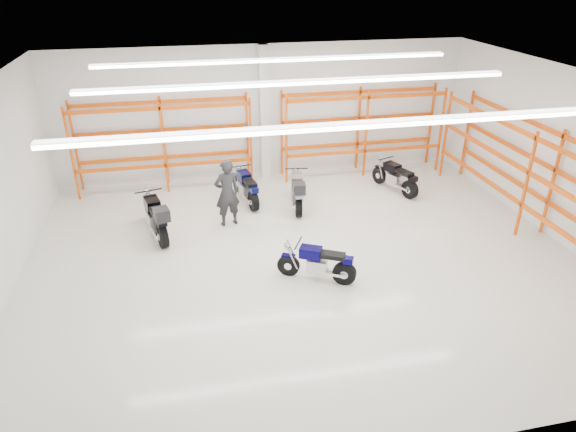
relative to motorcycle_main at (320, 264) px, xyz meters
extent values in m
plane|color=beige|center=(-0.12, 1.04, -0.44)|extent=(14.00, 14.00, 0.00)
cube|color=white|center=(-0.12, 7.04, 1.81)|extent=(14.00, 0.02, 4.50)
cube|color=white|center=(-0.12, -4.96, 1.81)|extent=(14.00, 0.02, 4.50)
cube|color=white|center=(6.88, 1.04, 1.81)|extent=(0.02, 12.00, 4.50)
cube|color=white|center=(-0.12, 1.04, 4.06)|extent=(14.00, 12.00, 0.02)
cube|color=white|center=(-0.12, -1.96, 3.96)|extent=(10.00, 0.22, 0.10)
cube|color=white|center=(-0.12, 1.54, 3.96)|extent=(10.00, 0.22, 0.10)
cube|color=white|center=(-0.12, 4.54, 3.96)|extent=(10.00, 0.22, 0.10)
cylinder|color=black|center=(-0.68, 0.37, -0.17)|extent=(0.54, 0.35, 0.55)
cylinder|color=black|center=(0.52, -0.27, -0.16)|extent=(0.58, 0.41, 0.57)
cylinder|color=silver|center=(-0.68, 0.37, -0.17)|extent=(0.22, 0.20, 0.18)
cylinder|color=silver|center=(0.52, -0.27, -0.16)|extent=(0.26, 0.26, 0.20)
cube|color=#060336|center=(-0.68, 0.37, 0.10)|extent=(0.35, 0.27, 0.05)
cube|color=#B7B7BC|center=(-0.06, 0.03, -0.06)|extent=(0.57, 0.51, 0.35)
cube|color=#A5A5AA|center=(0.25, -0.13, -0.15)|extent=(0.62, 0.40, 0.07)
cube|color=#060336|center=(-0.20, 0.11, 0.29)|extent=(0.60, 0.51, 0.26)
cube|color=black|center=(0.25, -0.13, 0.29)|extent=(0.66, 0.52, 0.11)
cube|color=#060336|center=(0.59, -0.31, 0.21)|extent=(0.30, 0.29, 0.15)
cylinder|color=black|center=(-0.48, 0.26, 0.49)|extent=(0.33, 0.58, 0.03)
sphere|color=silver|center=(-0.72, 0.38, 0.34)|extent=(0.17, 0.17, 0.17)
cylinder|color=silver|center=(0.21, -0.28, -0.15)|extent=(0.64, 0.39, 0.08)
cylinder|color=black|center=(-4.06, 4.00, -0.12)|extent=(0.28, 0.66, 0.65)
cylinder|color=black|center=(-3.67, 2.42, -0.11)|extent=(0.35, 0.70, 0.67)
cylinder|color=silver|center=(-4.06, 4.00, -0.12)|extent=(0.20, 0.25, 0.22)
cylinder|color=silver|center=(-3.67, 2.42, -0.11)|extent=(0.27, 0.28, 0.24)
cube|color=black|center=(-4.06, 4.00, 0.20)|extent=(0.25, 0.42, 0.06)
cube|color=#B7B7BC|center=(-3.86, 3.18, 0.01)|extent=(0.51, 0.64, 0.41)
cube|color=#A5A5AA|center=(-3.76, 2.78, -0.10)|extent=(0.31, 0.77, 0.09)
cube|color=black|center=(-3.90, 3.37, 0.42)|extent=(0.50, 0.68, 0.30)
cube|color=black|center=(-3.76, 2.78, 0.42)|extent=(0.49, 0.77, 0.13)
cube|color=black|center=(-3.65, 2.34, 0.33)|extent=(0.30, 0.33, 0.17)
cylinder|color=black|center=(-3.99, 3.72, 0.66)|extent=(0.74, 0.22, 0.04)
sphere|color=silver|center=(-4.07, 4.04, 0.49)|extent=(0.21, 0.21, 0.21)
cylinder|color=silver|center=(-3.92, 2.69, -0.10)|extent=(0.29, 0.81, 0.10)
cube|color=black|center=(-3.62, 2.21, 0.62)|extent=(0.46, 0.49, 0.32)
cylinder|color=black|center=(-1.23, 5.60, -0.15)|extent=(0.22, 0.61, 0.60)
cylinder|color=black|center=(-0.97, 4.14, -0.14)|extent=(0.28, 0.64, 0.62)
cylinder|color=silver|center=(-1.23, 5.60, -0.15)|extent=(0.17, 0.22, 0.20)
cylinder|color=silver|center=(-0.97, 4.14, -0.14)|extent=(0.23, 0.25, 0.22)
cube|color=#060B40|center=(-1.23, 5.60, 0.15)|extent=(0.21, 0.38, 0.06)
cube|color=#B7B7BC|center=(-1.09, 4.84, -0.03)|extent=(0.44, 0.57, 0.38)
cube|color=#A5A5AA|center=(-1.02, 4.47, -0.13)|extent=(0.24, 0.71, 0.08)
cube|color=#060B40|center=(-1.12, 5.02, 0.35)|extent=(0.43, 0.61, 0.28)
cube|color=black|center=(-1.02, 4.47, 0.35)|extent=(0.41, 0.70, 0.12)
cube|color=#060B40|center=(-0.95, 4.06, 0.27)|extent=(0.26, 0.29, 0.16)
cylinder|color=black|center=(-1.18, 5.35, 0.57)|extent=(0.69, 0.16, 0.04)
sphere|color=silver|center=(-1.23, 5.64, 0.41)|extent=(0.19, 0.19, 0.19)
cylinder|color=silver|center=(-1.17, 4.40, -0.13)|extent=(0.22, 0.75, 0.09)
cylinder|color=black|center=(0.54, 4.96, -0.14)|extent=(0.22, 0.62, 0.61)
cylinder|color=black|center=(0.29, 3.46, -0.13)|extent=(0.28, 0.65, 0.63)
cylinder|color=silver|center=(0.54, 4.96, -0.14)|extent=(0.17, 0.22, 0.20)
cylinder|color=silver|center=(0.29, 3.46, -0.13)|extent=(0.24, 0.25, 0.22)
cube|color=gray|center=(0.54, 4.96, 0.17)|extent=(0.21, 0.39, 0.06)
cube|color=#B7B7BC|center=(0.41, 4.18, -0.02)|extent=(0.45, 0.58, 0.39)
cube|color=#A5A5AA|center=(0.35, 3.80, -0.12)|extent=(0.24, 0.72, 0.08)
cube|color=gray|center=(0.44, 4.36, 0.37)|extent=(0.43, 0.62, 0.28)
cube|color=black|center=(0.35, 3.80, 0.37)|extent=(0.41, 0.71, 0.12)
cube|color=gray|center=(0.28, 3.38, 0.29)|extent=(0.26, 0.30, 0.16)
cylinder|color=black|center=(0.49, 4.70, 0.59)|extent=(0.71, 0.15, 0.04)
sphere|color=silver|center=(0.54, 5.00, 0.43)|extent=(0.19, 0.19, 0.19)
cylinder|color=silver|center=(0.18, 3.78, -0.12)|extent=(0.21, 0.77, 0.09)
cube|color=black|center=(0.26, 3.26, 0.55)|extent=(0.40, 0.44, 0.30)
cylinder|color=black|center=(3.56, 5.35, -0.15)|extent=(0.32, 0.59, 0.58)
cylinder|color=black|center=(4.08, 3.98, -0.14)|extent=(0.38, 0.63, 0.60)
cylinder|color=silver|center=(3.56, 5.35, -0.15)|extent=(0.20, 0.23, 0.19)
cylinder|color=silver|center=(4.08, 3.98, -0.14)|extent=(0.26, 0.27, 0.21)
cube|color=black|center=(3.56, 5.35, 0.14)|extent=(0.26, 0.38, 0.06)
cube|color=#B7B7BC|center=(3.83, 4.64, -0.03)|extent=(0.51, 0.60, 0.37)
cube|color=#A5A5AA|center=(3.96, 4.29, -0.13)|extent=(0.35, 0.68, 0.08)
cube|color=black|center=(3.77, 4.80, 0.34)|extent=(0.50, 0.63, 0.27)
cube|color=black|center=(3.96, 4.29, 0.34)|extent=(0.50, 0.70, 0.12)
cube|color=black|center=(4.11, 3.91, 0.26)|extent=(0.29, 0.31, 0.16)
cylinder|color=black|center=(3.65, 5.11, 0.55)|extent=(0.65, 0.27, 0.04)
sphere|color=silver|center=(3.55, 5.39, 0.39)|extent=(0.19, 0.19, 0.19)
cylinder|color=silver|center=(3.83, 4.20, -0.13)|extent=(0.34, 0.71, 0.09)
imported|color=black|center=(-1.82, 3.38, 0.55)|extent=(0.81, 0.63, 1.98)
cube|color=white|center=(-0.12, 6.86, 1.81)|extent=(0.32, 0.32, 4.50)
cube|color=#D94F03|center=(-6.32, 6.92, 1.06)|extent=(0.07, 0.07, 3.00)
cube|color=#D94F03|center=(-6.32, 6.12, 1.06)|extent=(0.07, 0.07, 3.00)
cube|color=#D94F03|center=(-3.52, 6.92, 1.06)|extent=(0.07, 0.07, 3.00)
cube|color=#D94F03|center=(-3.52, 6.12, 1.06)|extent=(0.07, 0.07, 3.00)
cube|color=#D94F03|center=(-0.72, 6.92, 1.06)|extent=(0.07, 0.07, 3.00)
cube|color=#D94F03|center=(-0.72, 6.12, 1.06)|extent=(0.07, 0.07, 3.00)
cube|color=#D94F03|center=(-3.52, 6.92, 0.49)|extent=(5.60, 0.07, 0.12)
cube|color=#D94F03|center=(-3.52, 6.12, 0.49)|extent=(5.60, 0.07, 0.12)
cube|color=#D94F03|center=(-3.52, 6.92, 1.43)|extent=(5.60, 0.07, 0.12)
cube|color=#D94F03|center=(-3.52, 6.12, 1.43)|extent=(5.60, 0.07, 0.12)
cube|color=#D94F03|center=(-3.52, 6.92, 2.37)|extent=(5.60, 0.07, 0.12)
cube|color=#D94F03|center=(-3.52, 6.12, 2.37)|extent=(5.60, 0.07, 0.12)
cube|color=#D94F03|center=(0.48, 6.92, 1.06)|extent=(0.07, 0.07, 3.00)
cube|color=#D94F03|center=(0.48, 6.12, 1.06)|extent=(0.07, 0.07, 3.00)
cube|color=#D94F03|center=(3.28, 6.92, 1.06)|extent=(0.07, 0.07, 3.00)
cube|color=#D94F03|center=(3.28, 6.12, 1.06)|extent=(0.07, 0.07, 3.00)
cube|color=#D94F03|center=(6.08, 6.92, 1.06)|extent=(0.07, 0.07, 3.00)
cube|color=#D94F03|center=(6.08, 6.12, 1.06)|extent=(0.07, 0.07, 3.00)
cube|color=#D94F03|center=(3.28, 6.92, 0.49)|extent=(5.60, 0.07, 0.12)
cube|color=#D94F03|center=(3.28, 6.12, 0.49)|extent=(5.60, 0.07, 0.12)
cube|color=#D94F03|center=(3.28, 6.92, 1.43)|extent=(5.60, 0.07, 0.12)
cube|color=#D94F03|center=(3.28, 6.12, 1.43)|extent=(5.60, 0.07, 0.12)
cube|color=#D94F03|center=(3.28, 6.92, 2.37)|extent=(5.60, 0.07, 0.12)
cube|color=#D94F03|center=(3.28, 6.12, 2.37)|extent=(5.60, 0.07, 0.12)
cube|color=#D94F03|center=(6.76, 1.04, 1.06)|extent=(0.07, 0.07, 3.00)
cube|color=#D94F03|center=(5.96, 1.04, 1.06)|extent=(0.07, 0.07, 3.00)
cube|color=#D94F03|center=(6.76, 5.54, 1.06)|extent=(0.07, 0.07, 3.00)
cube|color=#D94F03|center=(5.96, 5.54, 1.06)|extent=(0.07, 0.07, 3.00)
cube|color=#D94F03|center=(6.76, 1.04, 0.49)|extent=(0.07, 9.00, 0.12)
cube|color=#D94F03|center=(5.96, 1.04, 0.49)|extent=(0.07, 9.00, 0.12)
cube|color=#D94F03|center=(6.76, 1.04, 1.43)|extent=(0.07, 9.00, 0.12)
cube|color=#D94F03|center=(5.96, 1.04, 1.43)|extent=(0.07, 9.00, 0.12)
cube|color=#D94F03|center=(6.76, 1.04, 2.37)|extent=(0.07, 9.00, 0.12)
cube|color=#D94F03|center=(5.96, 1.04, 2.37)|extent=(0.07, 9.00, 0.12)
camera|label=1|loc=(-2.90, -9.97, 6.45)|focal=32.00mm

